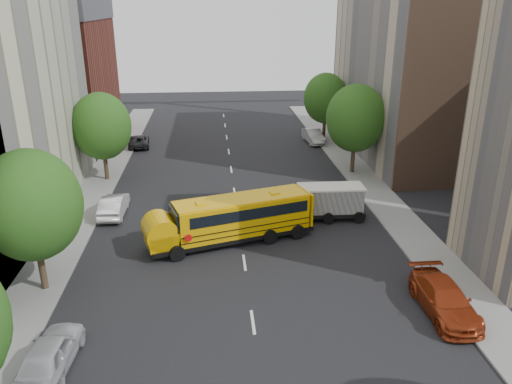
{
  "coord_description": "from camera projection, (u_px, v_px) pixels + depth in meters",
  "views": [
    {
      "loc": [
        -1.7,
        -28.45,
        14.62
      ],
      "look_at": [
        1.06,
        2.0,
        3.0
      ],
      "focal_mm": 35.0,
      "sensor_mm": 36.0,
      "label": 1
    }
  ],
  "objects": [
    {
      "name": "ground",
      "position": [
        242.0,
        247.0,
        31.82
      ],
      "size": [
        120.0,
        120.0,
        0.0
      ],
      "primitive_type": "plane",
      "color": "black",
      "rests_on": "ground"
    },
    {
      "name": "sidewalk_left",
      "position": [
        77.0,
        221.0,
        35.48
      ],
      "size": [
        3.0,
        80.0,
        0.12
      ],
      "primitive_type": "cube",
      "color": "slate",
      "rests_on": "ground"
    },
    {
      "name": "sidewalk_right",
      "position": [
        391.0,
        210.0,
        37.43
      ],
      "size": [
        3.0,
        80.0,
        0.12
      ],
      "primitive_type": "cube",
      "color": "slate",
      "rests_on": "ground"
    },
    {
      "name": "lane_markings",
      "position": [
        234.0,
        192.0,
        41.13
      ],
      "size": [
        0.15,
        64.0,
        0.01
      ],
      "primitive_type": "cube",
      "color": "silver",
      "rests_on": "ground"
    },
    {
      "name": "building_left_redbrick",
      "position": [
        59.0,
        83.0,
        54.06
      ],
      "size": [
        10.0,
        15.0,
        13.0
      ],
      "primitive_type": "cube",
      "color": "maroon",
      "rests_on": "ground"
    },
    {
      "name": "building_right_far",
      "position": [
        412.0,
        64.0,
        48.76
      ],
      "size": [
        10.0,
        22.0,
        18.0
      ],
      "primitive_type": "cube",
      "color": "#BDA793",
      "rests_on": "ground"
    },
    {
      "name": "building_right_sidewall",
      "position": [
        466.0,
        80.0,
        38.52
      ],
      "size": [
        10.1,
        0.3,
        18.0
      ],
      "primitive_type": "cube",
      "color": "brown",
      "rests_on": "ground"
    },
    {
      "name": "street_tree_1",
      "position": [
        31.0,
        205.0,
        25.41
      ],
      "size": [
        5.12,
        5.12,
        7.9
      ],
      "color": "#38281C",
      "rests_on": "ground"
    },
    {
      "name": "street_tree_2",
      "position": [
        102.0,
        126.0,
        42.21
      ],
      "size": [
        4.99,
        4.99,
        7.71
      ],
      "color": "#38281C",
      "rests_on": "ground"
    },
    {
      "name": "street_tree_4",
      "position": [
        356.0,
        118.0,
        43.98
      ],
      "size": [
        5.25,
        5.25,
        8.1
      ],
      "color": "#38281C",
      "rests_on": "ground"
    },
    {
      "name": "street_tree_5",
      "position": [
        326.0,
        98.0,
        55.28
      ],
      "size": [
        4.86,
        4.86,
        7.51
      ],
      "color": "#38281C",
      "rests_on": "ground"
    },
    {
      "name": "school_bus",
      "position": [
        230.0,
        218.0,
        31.98
      ],
      "size": [
        11.02,
        5.48,
        3.05
      ],
      "rotation": [
        0.0,
        0.0,
        0.3
      ],
      "color": "black",
      "rests_on": "ground"
    },
    {
      "name": "safari_truck",
      "position": [
        324.0,
        201.0,
        35.68
      ],
      "size": [
        5.83,
        2.28,
        2.47
      ],
      "rotation": [
        0.0,
        0.0,
        -0.02
      ],
      "color": "black",
      "rests_on": "ground"
    },
    {
      "name": "parked_car_0",
      "position": [
        50.0,
        353.0,
        21.04
      ],
      "size": [
        2.17,
        4.67,
        1.55
      ],
      "primitive_type": "imported",
      "rotation": [
        0.0,
        0.0,
        3.06
      ],
      "color": "silver",
      "rests_on": "ground"
    },
    {
      "name": "parked_car_1",
      "position": [
        114.0,
        205.0,
        36.46
      ],
      "size": [
        1.63,
        4.56,
        1.5
      ],
      "primitive_type": "imported",
      "rotation": [
        0.0,
        0.0,
        3.13
      ],
      "color": "silver",
      "rests_on": "ground"
    },
    {
      "name": "parked_car_2",
      "position": [
        139.0,
        141.0,
        53.91
      ],
      "size": [
        2.59,
        4.8,
        1.28
      ],
      "primitive_type": "imported",
      "rotation": [
        0.0,
        0.0,
        3.25
      ],
      "color": "black",
      "rests_on": "ground"
    },
    {
      "name": "parked_car_3",
      "position": [
        444.0,
        299.0,
        24.87
      ],
      "size": [
        2.17,
        5.33,
        1.55
      ],
      "primitive_type": "imported",
      "rotation": [
        0.0,
        0.0,
        0.0
      ],
      "color": "maroon",
      "rests_on": "ground"
    },
    {
      "name": "parked_car_5",
      "position": [
        313.0,
        136.0,
        55.41
      ],
      "size": [
        2.01,
        4.68,
        1.5
      ],
      "primitive_type": "imported",
      "rotation": [
        0.0,
        0.0,
        0.09
      ],
      "color": "#9A9995",
      "rests_on": "ground"
    }
  ]
}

